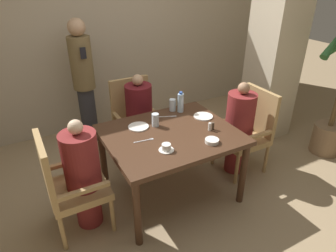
# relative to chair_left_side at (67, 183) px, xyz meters

# --- Properties ---
(ground_plane) EXTENTS (16.00, 16.00, 0.00)m
(ground_plane) POSITION_rel_chair_left_side_xyz_m (1.05, 0.00, -0.53)
(ground_plane) COLOR #9E8460
(wall_back) EXTENTS (8.00, 0.06, 2.80)m
(wall_back) POSITION_rel_chair_left_side_xyz_m (1.05, 1.99, 0.87)
(wall_back) COLOR tan
(wall_back) RESTS_ON ground_plane
(pillar_stone) EXTENTS (0.55, 0.55, 2.70)m
(pillar_stone) POSITION_rel_chair_left_side_xyz_m (2.97, 0.58, 0.82)
(pillar_stone) COLOR beige
(pillar_stone) RESTS_ON ground_plane
(dining_table) EXTENTS (1.29, 1.07, 0.76)m
(dining_table) POSITION_rel_chair_left_side_xyz_m (1.05, 0.00, 0.14)
(dining_table) COLOR #422819
(dining_table) RESTS_ON ground_plane
(chair_left_side) EXTENTS (0.51, 0.51, 1.00)m
(chair_left_side) POSITION_rel_chair_left_side_xyz_m (0.00, 0.00, 0.00)
(chair_left_side) COLOR #A88451
(chair_left_side) RESTS_ON ground_plane
(diner_in_left_chair) EXTENTS (0.32, 0.32, 1.12)m
(diner_in_left_chair) POSITION_rel_chair_left_side_xyz_m (0.15, 0.00, 0.05)
(diner_in_left_chair) COLOR maroon
(diner_in_left_chair) RESTS_ON ground_plane
(chair_far_side) EXTENTS (0.51, 0.51, 1.00)m
(chair_far_side) POSITION_rel_chair_left_side_xyz_m (1.05, 0.94, 0.00)
(chair_far_side) COLOR #A88451
(chair_far_side) RESTS_ON ground_plane
(diner_in_far_chair) EXTENTS (0.32, 0.32, 1.13)m
(diner_in_far_chair) POSITION_rel_chair_left_side_xyz_m (1.05, 0.79, 0.05)
(diner_in_far_chair) COLOR #5B1419
(diner_in_far_chair) RESTS_ON ground_plane
(chair_right_side) EXTENTS (0.51, 0.51, 1.00)m
(chair_right_side) POSITION_rel_chair_left_side_xyz_m (2.10, 0.00, 0.00)
(chair_right_side) COLOR #A88451
(chair_right_side) RESTS_ON ground_plane
(diner_in_right_chair) EXTENTS (0.32, 0.32, 1.13)m
(diner_in_right_chair) POSITION_rel_chair_left_side_xyz_m (1.95, 0.00, 0.05)
(diner_in_right_chair) COLOR maroon
(diner_in_right_chair) RESTS_ON ground_plane
(standing_host) EXTENTS (0.29, 0.32, 1.68)m
(standing_host) POSITION_rel_chair_left_side_xyz_m (0.60, 1.55, 0.38)
(standing_host) COLOR #2D2D33
(standing_host) RESTS_ON ground_plane
(plate_main_left) EXTENTS (0.21, 0.21, 0.01)m
(plate_main_left) POSITION_rel_chair_left_side_xyz_m (0.81, 0.26, 0.24)
(plate_main_left) COLOR white
(plate_main_left) RESTS_ON dining_table
(plate_main_right) EXTENTS (0.21, 0.21, 0.01)m
(plate_main_right) POSITION_rel_chair_left_side_xyz_m (1.54, 0.14, 0.24)
(plate_main_right) COLOR white
(plate_main_right) RESTS_ON dining_table
(teacup_with_saucer) EXTENTS (0.14, 0.14, 0.07)m
(teacup_with_saucer) POSITION_rel_chair_left_side_xyz_m (0.86, -0.26, 0.26)
(teacup_with_saucer) COLOR white
(teacup_with_saucer) RESTS_ON dining_table
(bowl_small) EXTENTS (0.13, 0.13, 0.04)m
(bowl_small) POSITION_rel_chair_left_side_xyz_m (1.30, -0.35, 0.25)
(bowl_small) COLOR white
(bowl_small) RESTS_ON dining_table
(water_bottle) EXTENTS (0.07, 0.07, 0.24)m
(water_bottle) POSITION_rel_chair_left_side_xyz_m (1.38, 0.38, 0.34)
(water_bottle) COLOR silver
(water_bottle) RESTS_ON dining_table
(glass_tall_near) EXTENTS (0.07, 0.07, 0.14)m
(glass_tall_near) POSITION_rel_chair_left_side_xyz_m (0.98, 0.20, 0.30)
(glass_tall_near) COLOR silver
(glass_tall_near) RESTS_ON dining_table
(glass_tall_mid) EXTENTS (0.07, 0.07, 0.14)m
(glass_tall_mid) POSITION_rel_chair_left_side_xyz_m (1.32, 0.44, 0.30)
(glass_tall_mid) COLOR silver
(glass_tall_mid) RESTS_ON dining_table
(salt_shaker) EXTENTS (0.03, 0.03, 0.08)m
(salt_shaker) POSITION_rel_chair_left_side_xyz_m (1.42, -0.15, 0.27)
(salt_shaker) COLOR white
(salt_shaker) RESTS_ON dining_table
(pepper_shaker) EXTENTS (0.03, 0.03, 0.08)m
(pepper_shaker) POSITION_rel_chair_left_side_xyz_m (1.46, -0.15, 0.27)
(pepper_shaker) COLOR #4C3D2D
(pepper_shaker) RESTS_ON dining_table
(fork_beside_plate) EXTENTS (0.20, 0.04, 0.00)m
(fork_beside_plate) POSITION_rel_chair_left_side_xyz_m (0.77, -0.02, 0.23)
(fork_beside_plate) COLOR silver
(fork_beside_plate) RESTS_ON dining_table
(knife_beside_plate) EXTENTS (0.20, 0.09, 0.00)m
(knife_beside_plate) POSITION_rel_chair_left_side_xyz_m (1.20, 0.33, 0.23)
(knife_beside_plate) COLOR silver
(knife_beside_plate) RESTS_ON dining_table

